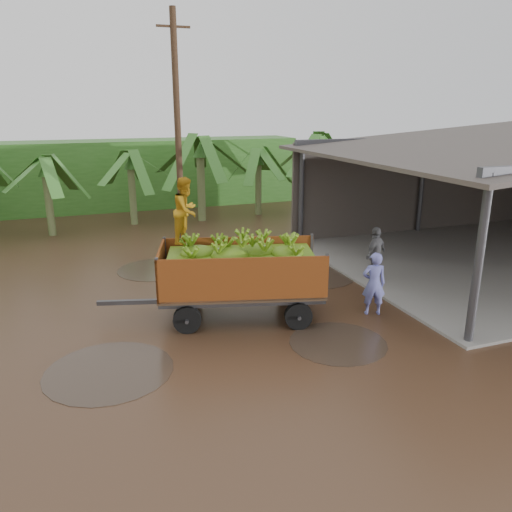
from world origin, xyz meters
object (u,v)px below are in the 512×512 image
(man_blue, at_px, (374,284))
(utility_pole, at_px, (178,133))
(banana_trailer, at_px, (239,270))
(man_grey, at_px, (376,254))

(man_blue, bearing_deg, utility_pole, -48.66)
(banana_trailer, height_order, man_grey, banana_trailer)
(man_grey, bearing_deg, banana_trailer, -12.64)
(man_blue, xyz_separation_m, utility_pole, (-3.40, 8.22, 3.52))
(banana_trailer, relative_size, man_blue, 3.41)
(banana_trailer, xyz_separation_m, man_grey, (4.95, 1.29, -0.41))
(man_grey, distance_m, utility_pole, 8.46)
(man_blue, height_order, man_grey, man_grey)
(man_blue, xyz_separation_m, man_grey, (1.56, 2.33, 0.01))
(man_blue, height_order, utility_pole, utility_pole)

